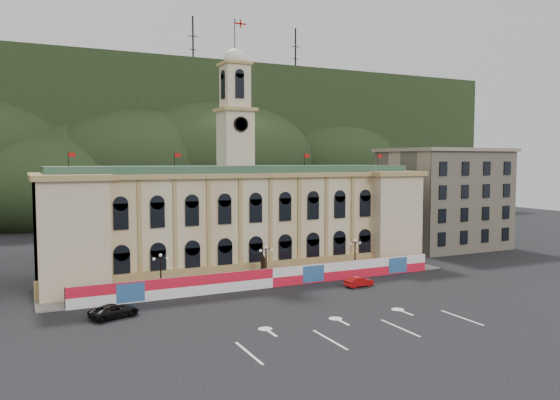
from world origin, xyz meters
name	(u,v)px	position (x,y,z in m)	size (l,w,h in m)	color
ground	(333,317)	(0.00, 0.00, 0.00)	(260.00, 260.00, 0.00)	black
lane_markings	(360,331)	(0.00, -5.00, 0.00)	(26.00, 10.00, 0.02)	white
hill_ridge	(124,150)	(0.03, 121.99, 19.48)	(230.00, 80.00, 64.00)	black
city_hall	(237,218)	(0.00, 27.63, 7.85)	(56.20, 17.60, 37.10)	beige
side_building_right	(443,198)	(43.00, 30.93, 9.33)	(21.00, 17.00, 18.60)	#BEB092
hoarding_fence	(273,278)	(0.06, 15.07, 1.25)	(50.00, 0.44, 2.50)	red
pavement	(264,282)	(0.00, 17.75, 0.08)	(56.00, 5.50, 0.16)	slate
statue	(263,274)	(0.00, 18.00, 1.19)	(1.40, 1.40, 3.72)	#595651
lamp_left	(161,271)	(-14.00, 17.00, 3.07)	(1.96, 0.44, 5.15)	black
lamp_center	(266,261)	(0.00, 17.00, 3.07)	(1.96, 0.44, 5.15)	black
lamp_right	(355,253)	(14.00, 17.00, 3.07)	(1.96, 0.44, 5.15)	black
red_sedan	(359,282)	(10.31, 10.48, 0.66)	(4.09, 1.69, 1.32)	#A20B0C
black_suv	(114,311)	(-20.62, 9.84, 0.72)	(5.65, 3.87, 1.43)	black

